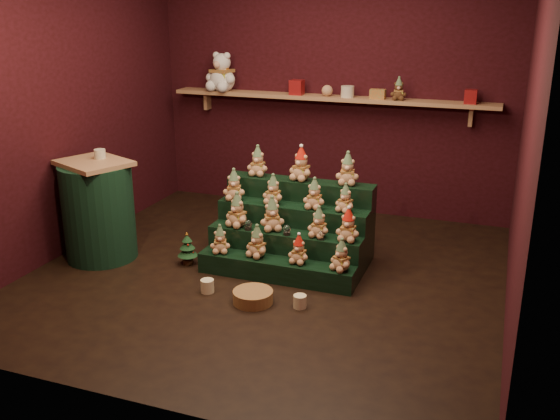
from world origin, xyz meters
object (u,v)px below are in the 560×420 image
at_px(snow_globe_a, 248,225).
at_px(brown_bear, 399,89).
at_px(snow_globe_c, 321,235).
at_px(riser_tier_front, 276,270).
at_px(wicker_basket, 253,297).
at_px(mug_right, 300,301).
at_px(snow_globe_b, 287,230).
at_px(white_bear, 222,67).
at_px(mini_christmas_tree, 187,248).
at_px(side_table, 98,211).
at_px(mug_left, 207,286).

bearing_deg(snow_globe_a, brown_bear, 60.83).
xyz_separation_m(snow_globe_a, snow_globe_c, (0.68, 0.00, -0.01)).
height_order(riser_tier_front, wicker_basket, riser_tier_front).
distance_m(snow_globe_c, mug_right, 0.69).
bearing_deg(snow_globe_a, mug_right, -40.81).
relative_size(snow_globe_b, brown_bear, 0.39).
relative_size(mug_right, white_bear, 0.19).
xyz_separation_m(riser_tier_front, white_bear, (-1.36, 1.90, 1.50)).
distance_m(riser_tier_front, brown_bear, 2.42).
height_order(snow_globe_b, wicker_basket, snow_globe_b).
relative_size(snow_globe_c, mug_right, 0.76).
xyz_separation_m(snow_globe_c, mini_christmas_tree, (-1.23, -0.13, -0.25)).
bearing_deg(brown_bear, side_table, -149.38).
height_order(riser_tier_front, snow_globe_b, snow_globe_b).
xyz_separation_m(snow_globe_a, side_table, (-1.39, -0.26, 0.06)).
distance_m(snow_globe_c, mini_christmas_tree, 1.26).
bearing_deg(white_bear, snow_globe_c, -33.56).
relative_size(riser_tier_front, wicker_basket, 4.32).
height_order(mug_left, brown_bear, brown_bear).
distance_m(snow_globe_b, mug_left, 0.85).
relative_size(side_table, mini_christmas_tree, 2.96).
relative_size(riser_tier_front, snow_globe_c, 17.53).
xyz_separation_m(side_table, mug_right, (2.08, -0.33, -0.41)).
bearing_deg(wicker_basket, mug_right, 7.13).
bearing_deg(mini_christmas_tree, side_table, -171.03).
xyz_separation_m(riser_tier_front, side_table, (-1.71, -0.10, 0.37)).
bearing_deg(snow_globe_c, brown_bear, 80.40).
xyz_separation_m(mug_left, mug_right, (0.81, 0.00, -0.00)).
height_order(snow_globe_a, brown_bear, brown_bear).
bearing_deg(side_table, brown_bear, 63.38).
xyz_separation_m(mini_christmas_tree, mug_left, (0.43, -0.47, -0.10)).
bearing_deg(side_table, wicker_basket, 10.51).
height_order(side_table, brown_bear, brown_bear).
relative_size(snow_globe_b, side_table, 0.10).
bearing_deg(mug_left, snow_globe_c, 36.67).
distance_m(snow_globe_a, snow_globe_c, 0.68).
relative_size(riser_tier_front, side_table, 1.50).
distance_m(snow_globe_a, mug_left, 0.70).
relative_size(snow_globe_b, mug_left, 0.80).
distance_m(snow_globe_a, white_bear, 2.35).
distance_m(riser_tier_front, wicker_basket, 0.48).
xyz_separation_m(snow_globe_a, snow_globe_b, (0.36, -0.00, -0.00)).
distance_m(snow_globe_c, white_bear, 2.72).
relative_size(mug_left, white_bear, 0.20).
xyz_separation_m(snow_globe_a, white_bear, (-1.04, 1.74, 1.19)).
relative_size(snow_globe_a, mug_right, 0.87).
bearing_deg(side_table, mug_left, 8.27).
distance_m(riser_tier_front, mug_right, 0.57).
bearing_deg(mug_right, snow_globe_c, 90.74).
relative_size(mug_left, wicker_basket, 0.34).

